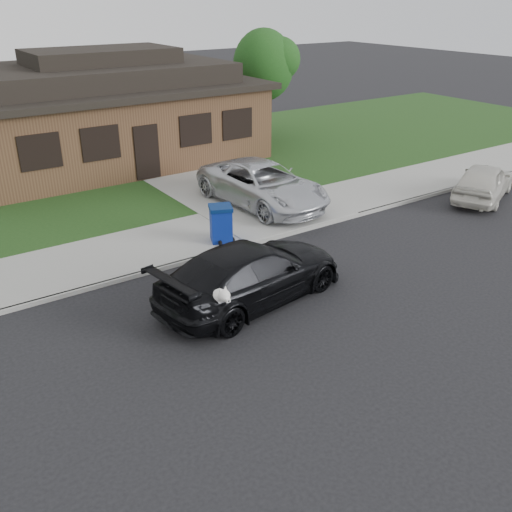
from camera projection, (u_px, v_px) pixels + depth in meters
ground at (193, 339)px, 12.47m from camera, size 120.00×120.00×0.00m
sidewalk at (108, 257)px, 16.20m from camera, size 60.00×3.00×0.12m
curb at (129, 277)px, 15.07m from camera, size 60.00×0.12×0.12m
lawn at (33, 185)px, 22.19m from camera, size 60.00×13.00×0.13m
driveway at (205, 178)px, 23.00m from camera, size 4.50×13.00×0.14m
sedan at (251, 273)px, 13.77m from camera, size 5.34×2.85×1.47m
minivan at (263, 184)px, 19.69m from camera, size 2.79×5.41×1.46m
white_compact at (484, 181)px, 20.66m from camera, size 4.22×3.02×1.33m
recycling_bin at (221, 223)px, 16.90m from camera, size 0.86×0.86×1.10m
house at (107, 112)px, 24.86m from camera, size 12.60×8.60×4.65m
tree_1 at (267, 64)px, 27.90m from camera, size 3.15×3.00×5.25m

